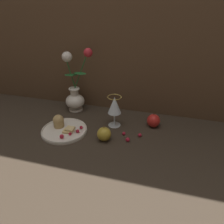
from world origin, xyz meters
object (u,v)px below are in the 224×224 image
wine_glass (114,106)px  apple_near_glass (104,134)px  vase (75,92)px  plate_with_pastries (63,128)px  apple_beside_vase (153,121)px

wine_glass → apple_near_glass: wine_glass is taller
apple_near_glass → vase: bearing=135.1°
plate_with_pastries → wine_glass: bearing=28.0°
apple_beside_vase → apple_near_glass: apple_beside_vase is taller
wine_glass → apple_near_glass: 0.16m
vase → plate_with_pastries: bearing=-82.0°
vase → apple_near_glass: (0.25, -0.24, -0.07)m
wine_glass → apple_beside_vase: (0.19, 0.04, -0.07)m
apple_beside_vase → plate_with_pastries: bearing=-158.8°
apple_near_glass → apple_beside_vase: bearing=41.5°
vase → plate_with_pastries: vase is taller
plate_with_pastries → apple_beside_vase: (0.42, 0.16, 0.02)m
plate_with_pastries → wine_glass: wine_glass is taller
plate_with_pastries → apple_near_glass: 0.22m
wine_glass → apple_beside_vase: wine_glass is taller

